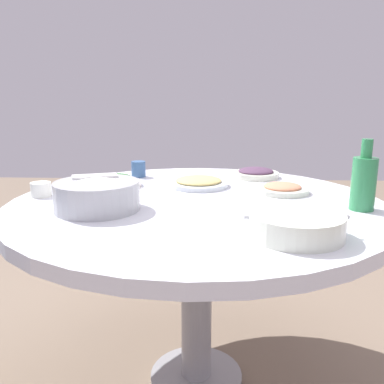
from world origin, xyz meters
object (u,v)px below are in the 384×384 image
object	(u,v)px
rice_bowl	(97,195)
tea_cup_near	(138,169)
dish_noodles	(198,182)
soup_bowl	(296,226)
dish_eggplant	(256,173)
dish_greens	(116,182)
green_bottle	(364,182)
round_dining_table	(197,224)
dish_shrimp	(282,189)
tea_cup_far	(41,189)

from	to	relation	value
rice_bowl	tea_cup_near	size ratio (longest dim) A/B	3.87
dish_noodles	tea_cup_near	size ratio (longest dim) A/B	3.46
soup_bowl	tea_cup_near	bearing A→B (deg)	-55.10
dish_eggplant	dish_greens	bearing A→B (deg)	19.84
dish_noodles	green_bottle	world-z (taller)	green_bottle
round_dining_table	dish_greens	bearing A→B (deg)	-32.38
round_dining_table	dish_greens	distance (m)	0.42
round_dining_table	rice_bowl	distance (m)	0.37
dish_shrimp	dish_noodles	distance (m)	0.34
green_bottle	tea_cup_near	world-z (taller)	green_bottle
dish_greens	dish_noodles	bearing A→B (deg)	-177.06
dish_shrimp	green_bottle	bearing A→B (deg)	133.30
round_dining_table	tea_cup_near	bearing A→B (deg)	-56.40
tea_cup_near	tea_cup_far	size ratio (longest dim) A/B	0.97
tea_cup_near	tea_cup_far	world-z (taller)	tea_cup_near
tea_cup_near	tea_cup_far	distance (m)	0.49
tea_cup_near	dish_eggplant	bearing A→B (deg)	-179.09
round_dining_table	soup_bowl	size ratio (longest dim) A/B	4.77
dish_eggplant	tea_cup_near	bearing A→B (deg)	0.91
dish_shrimp	tea_cup_near	distance (m)	0.67
dish_greens	tea_cup_far	distance (m)	0.30
dish_greens	dish_eggplant	world-z (taller)	dish_greens
round_dining_table	tea_cup_far	bearing A→B (deg)	-3.41
rice_bowl	soup_bowl	size ratio (longest dim) A/B	0.99
rice_bowl	tea_cup_far	distance (m)	0.31
dish_greens	tea_cup_near	world-z (taller)	tea_cup_near
soup_bowl	dish_shrimp	distance (m)	0.51
dish_shrimp	green_bottle	world-z (taller)	green_bottle
rice_bowl	dish_shrimp	size ratio (longest dim) A/B	1.37
dish_shrimp	tea_cup_far	distance (m)	0.91
dish_shrimp	dish_eggplant	xyz separation A→B (m)	(0.07, -0.30, 0.00)
dish_noodles	tea_cup_far	world-z (taller)	tea_cup_far
dish_greens	round_dining_table	bearing A→B (deg)	147.62
round_dining_table	dish_greens	size ratio (longest dim) A/B	6.30
dish_eggplant	tea_cup_near	size ratio (longest dim) A/B	2.90
soup_bowl	tea_cup_near	size ratio (longest dim) A/B	3.90
round_dining_table	green_bottle	bearing A→B (deg)	169.86
round_dining_table	tea_cup_far	distance (m)	0.59
dish_noodles	dish_eggplant	xyz separation A→B (m)	(-0.26, -0.20, 0.00)
round_dining_table	soup_bowl	distance (m)	0.48
soup_bowl	dish_shrimp	xyz separation A→B (m)	(-0.05, -0.51, -0.01)
soup_bowl	tea_cup_far	distance (m)	0.95
dish_greens	green_bottle	size ratio (longest dim) A/B	0.91
dish_noodles	dish_greens	bearing A→B (deg)	2.94
rice_bowl	green_bottle	xyz separation A→B (m)	(-0.86, -0.04, 0.04)
round_dining_table	tea_cup_far	world-z (taller)	tea_cup_far
soup_bowl	tea_cup_far	bearing A→B (deg)	-25.60
rice_bowl	dish_noodles	world-z (taller)	rice_bowl
green_bottle	dish_greens	bearing A→B (deg)	-19.51
rice_bowl	tea_cup_far	xyz separation A→B (m)	(0.26, -0.17, -0.02)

